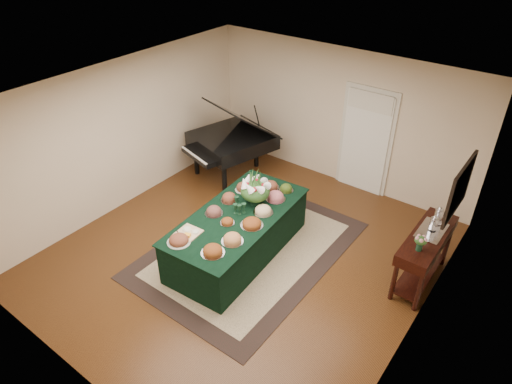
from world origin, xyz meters
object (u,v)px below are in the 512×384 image
Objects in this scene: buffet_table at (238,234)px; grand_piano at (232,140)px; mahogany_sideboard at (426,246)px; floral_centerpiece at (255,188)px.

grand_piano is at bearing 131.39° from buffet_table.
buffet_table is 2.85m from mahogany_sideboard.
buffet_table is at bearing -93.92° from floral_centerpiece.
grand_piano is at bearing 139.29° from floral_centerpiece.
grand_piano is 1.31× the size of mahogany_sideboard.
floral_centerpiece is 0.34× the size of mahogany_sideboard.
grand_piano is (-1.67, 1.43, -0.23)m from floral_centerpiece.
floral_centerpiece is at bearing -40.71° from grand_piano.
floral_centerpiece reaches higher than mahogany_sideboard.
mahogany_sideboard is (4.23, -0.72, -0.14)m from grand_piano.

